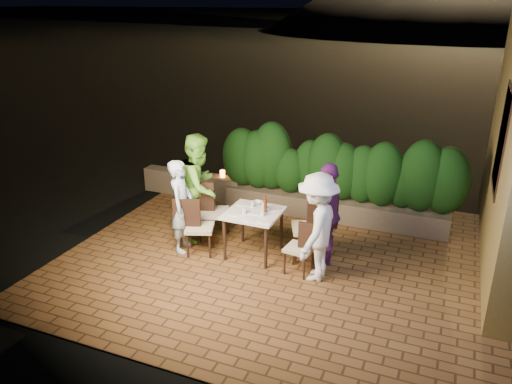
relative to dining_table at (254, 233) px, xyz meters
The scene contains 30 objects.
ground 0.83m from the dining_table, 31.68° to the right, with size 400.00×400.00×0.00m, color black.
terrace_floor 0.77m from the dining_table, 10.89° to the left, with size 7.00×6.00×0.15m, color brown.
window_pane 3.96m from the dining_table, 18.03° to the left, with size 0.08×1.00×1.40m, color black.
window_frame 3.95m from the dining_table, 18.08° to the left, with size 0.06×1.15×1.55m, color black.
planter 2.09m from the dining_table, 66.92° to the left, with size 4.20×0.55×0.40m, color brown.
hedge 2.16m from the dining_table, 66.92° to the left, with size 4.00×0.70×1.10m, color #11360E, non-canonical shape.
parapet 2.91m from the dining_table, 138.68° to the left, with size 2.20×0.30×0.50m, color brown.
hill 59.84m from the dining_table, 87.49° to the left, with size 52.00×40.00×22.00m, color black.
dining_table is the anchor object (origin of this frame).
plate_nw 0.49m from the dining_table, 144.12° to the right, with size 0.21×0.21×0.01m, color white.
plate_sw 0.52m from the dining_table, 139.78° to the left, with size 0.22×0.22×0.01m, color white.
plate_ne 0.55m from the dining_table, 40.24° to the right, with size 0.23×0.23×0.01m, color white.
plate_se 0.52m from the dining_table, 41.71° to the left, with size 0.20×0.20×0.01m, color white.
plate_centre 0.38m from the dining_table, 40.04° to the right, with size 0.24×0.24×0.01m, color white.
plate_front 0.48m from the dining_table, 79.82° to the right, with size 0.20×0.20×0.01m, color white.
glass_nw 0.46m from the dining_table, 129.29° to the right, with size 0.06×0.06×0.11m, color silver.
glass_sw 0.47m from the dining_table, 117.39° to the left, with size 0.06×0.06×0.10m, color silver.
glass_ne 0.47m from the dining_table, 25.06° to the right, with size 0.06×0.06×0.10m, color silver.
glass_se 0.48m from the dining_table, 55.35° to the left, with size 0.07×0.07×0.12m, color silver.
beer_bottle 0.55m from the dining_table, 18.02° to the left, with size 0.05×0.05×0.28m, color #55230E, non-canonical shape.
bowl 0.52m from the dining_table, 102.20° to the left, with size 0.16×0.16×0.04m, color white.
chair_left_front 0.88m from the dining_table, 161.20° to the right, with size 0.43×0.43×0.94m, color black, non-canonical shape.
chair_left_back 0.91m from the dining_table, 162.42° to the left, with size 0.48×0.48×1.03m, color black, non-canonical shape.
chair_right_front 0.89m from the dining_table, 17.36° to the right, with size 0.39×0.39×0.84m, color black, non-canonical shape.
chair_right_back 0.87m from the dining_table, 17.41° to the left, with size 0.49×0.49×1.05m, color black, non-canonical shape.
diner_blue 1.24m from the dining_table, 166.61° to the right, with size 0.56×0.37×1.54m, color #C5DFFD.
diner_green 1.27m from the dining_table, 165.34° to the left, with size 0.89×0.69×1.83m, color #7DD542.
diner_white 1.24m from the dining_table, 15.45° to the right, with size 1.06×0.61×1.63m, color white.
diner_purple 1.24m from the dining_table, 12.57° to the left, with size 0.96×0.40×1.63m, color #5F2268.
parapet_lamp 2.43m from the dining_table, 127.70° to the left, with size 0.10×0.10×0.14m, color orange.
Camera 1 is at (2.16, -6.27, 3.90)m, focal length 35.00 mm.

